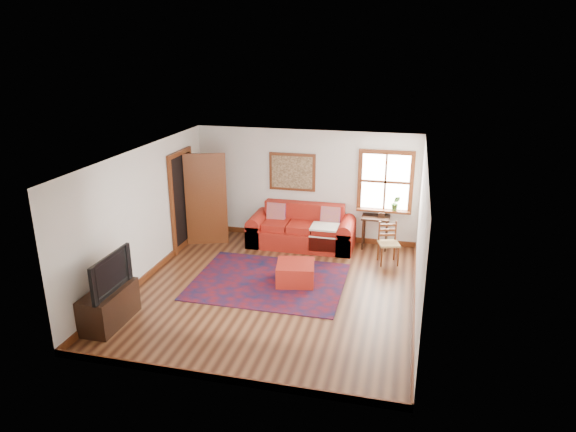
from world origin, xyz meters
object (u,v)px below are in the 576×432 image
(side_table, at_px, (376,222))
(media_cabinet, at_px, (109,306))
(red_ottoman, at_px, (295,273))
(red_leather_sofa, at_px, (302,232))
(ladder_back_chair, at_px, (388,241))

(side_table, height_order, media_cabinet, side_table)
(red_ottoman, height_order, side_table, side_table)
(media_cabinet, bearing_deg, red_leather_sofa, 60.56)
(ladder_back_chair, bearing_deg, red_leather_sofa, 164.73)
(ladder_back_chair, bearing_deg, side_table, 113.22)
(side_table, bearing_deg, ladder_back_chair, -66.78)
(side_table, height_order, ladder_back_chair, ladder_back_chair)
(media_cabinet, bearing_deg, ladder_back_chair, 40.00)
(media_cabinet, bearing_deg, side_table, 47.80)
(ladder_back_chair, bearing_deg, media_cabinet, -140.00)
(red_ottoman, bearing_deg, ladder_back_chair, 30.27)
(ladder_back_chair, distance_m, media_cabinet, 5.44)
(red_leather_sofa, height_order, side_table, red_leather_sofa)
(red_leather_sofa, xyz_separation_m, side_table, (1.58, 0.23, 0.29))
(red_leather_sofa, distance_m, side_table, 1.62)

